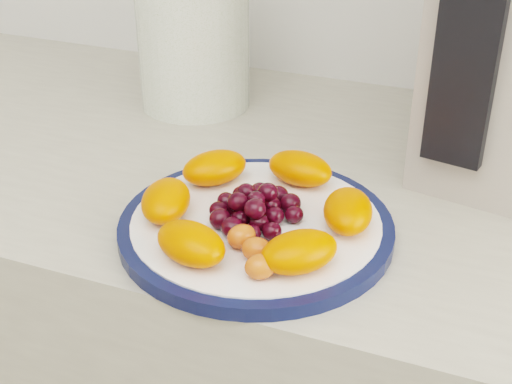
% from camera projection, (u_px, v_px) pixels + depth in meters
% --- Properties ---
extents(plate_rim, '(0.29, 0.29, 0.01)m').
position_uv_depth(plate_rim, '(256.00, 227.00, 0.74)').
color(plate_rim, '#0B1338').
rests_on(plate_rim, counter).
extents(plate_face, '(0.26, 0.26, 0.02)m').
position_uv_depth(plate_face, '(256.00, 227.00, 0.74)').
color(plate_face, white).
rests_on(plate_face, counter).
extents(canister, '(0.20, 0.20, 0.19)m').
position_uv_depth(canister, '(194.00, 41.00, 1.00)').
color(canister, '#49671B').
rests_on(canister, counter).
extents(appliance_panel, '(0.07, 0.03, 0.28)m').
position_uv_depth(appliance_panel, '(470.00, 36.00, 0.70)').
color(appliance_panel, black).
rests_on(appliance_panel, appliance_body).
extents(fruit_plate, '(0.25, 0.25, 0.04)m').
position_uv_depth(fruit_plate, '(254.00, 208.00, 0.72)').
color(fruit_plate, '#E64700').
rests_on(fruit_plate, plate_face).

